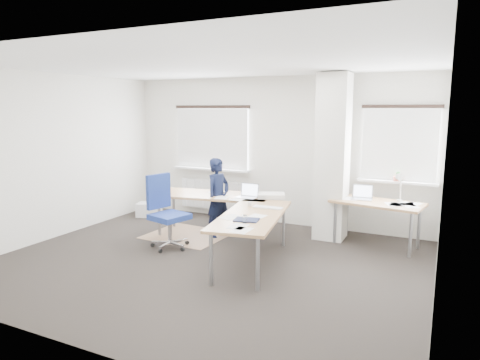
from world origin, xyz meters
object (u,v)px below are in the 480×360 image
at_px(task_chair, 168,228).
at_px(desk_main, 234,205).
at_px(person, 218,198).
at_px(desk_side, 378,204).

bearing_deg(task_chair, desk_main, 39.96).
height_order(task_chair, person, person).
xyz_separation_m(desk_main, person, (-0.54, 0.46, -0.01)).
height_order(desk_main, person, person).
bearing_deg(person, task_chair, 168.73).
xyz_separation_m(desk_main, desk_side, (2.03, 1.10, -0.01)).
bearing_deg(desk_main, person, 129.71).
relative_size(desk_main, task_chair, 2.40).
relative_size(desk_main, desk_side, 1.88).
relative_size(desk_side, person, 1.09).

